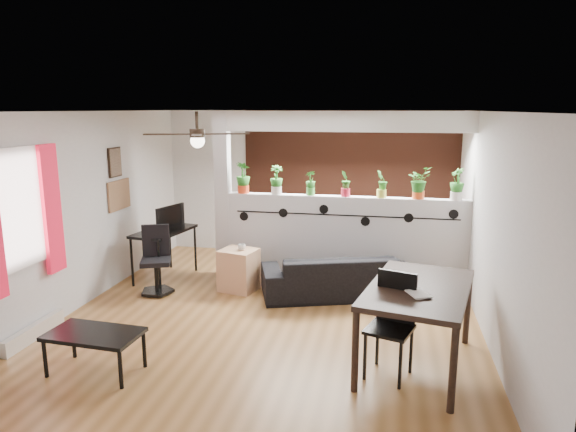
{
  "coord_description": "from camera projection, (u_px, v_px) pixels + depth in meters",
  "views": [
    {
      "loc": [
        1.44,
        -6.06,
        2.63
      ],
      "look_at": [
        0.11,
        0.6,
        1.21
      ],
      "focal_mm": 32.0,
      "sensor_mm": 36.0,
      "label": 1
    }
  ],
  "objects": [
    {
      "name": "coffee_table",
      "position": [
        94.0,
        337.0,
        5.15
      ],
      "size": [
        0.96,
        0.57,
        0.43
      ],
      "color": "black",
      "rests_on": "ground"
    },
    {
      "name": "corkboard",
      "position": [
        119.0,
        195.0,
        7.76
      ],
      "size": [
        0.03,
        0.6,
        0.45
      ],
      "primitive_type": "cube",
      "color": "brown",
      "rests_on": "room_shell"
    },
    {
      "name": "potted_plant_4",
      "position": [
        382.0,
        183.0,
        7.49
      ],
      "size": [
        0.25,
        0.25,
        0.4
      ],
      "color": "#CFD34A",
      "rests_on": "partition_wall"
    },
    {
      "name": "vine_decal",
      "position": [
        344.0,
        215.0,
        7.6
      ],
      "size": [
        3.31,
        0.01,
        0.3
      ],
      "color": "black",
      "rests_on": "partition_wall"
    },
    {
      "name": "potted_plant_6",
      "position": [
        457.0,
        183.0,
        7.29
      ],
      "size": [
        0.29,
        0.3,
        0.46
      ],
      "color": "silver",
      "rests_on": "partition_wall"
    },
    {
      "name": "ceiling_fan",
      "position": [
        197.0,
        136.0,
        6.02
      ],
      "size": [
        1.19,
        1.19,
        0.43
      ],
      "color": "black",
      "rests_on": "room_shell"
    },
    {
      "name": "cube_shelf",
      "position": [
        239.0,
        270.0,
        7.54
      ],
      "size": [
        0.59,
        0.55,
        0.61
      ],
      "primitive_type": "cube",
      "rotation": [
        0.0,
        0.0,
        -0.23
      ],
      "color": "tan",
      "rests_on": "ground"
    },
    {
      "name": "monitor",
      "position": [
        168.0,
        222.0,
        8.09
      ],
      "size": [
        0.35,
        0.16,
        0.2
      ],
      "primitive_type": "imported",
      "rotation": [
        0.0,
        0.0,
        1.28
      ],
      "color": "black",
      "rests_on": "computer_desk"
    },
    {
      "name": "partition_wall",
      "position": [
        344.0,
        240.0,
        7.78
      ],
      "size": [
        3.6,
        0.18,
        1.35
      ],
      "primitive_type": "cube",
      "color": "#BCBCC1",
      "rests_on": "ground"
    },
    {
      "name": "book",
      "position": [
        410.0,
        295.0,
        4.93
      ],
      "size": [
        0.26,
        0.29,
        0.02
      ],
      "primitive_type": "imported",
      "rotation": [
        0.0,
        0.0,
        0.42
      ],
      "color": "gray",
      "rests_on": "dining_table"
    },
    {
      "name": "potted_plant_3",
      "position": [
        346.0,
        183.0,
        7.6
      ],
      "size": [
        0.17,
        0.21,
        0.39
      ],
      "color": "red",
      "rests_on": "partition_wall"
    },
    {
      "name": "potted_plant_2",
      "position": [
        311.0,
        182.0,
        7.7
      ],
      "size": [
        0.23,
        0.22,
        0.37
      ],
      "color": "green",
      "rests_on": "partition_wall"
    },
    {
      "name": "pier_column",
      "position": [
        223.0,
        195.0,
        8.02
      ],
      "size": [
        0.22,
        0.2,
        2.6
      ],
      "primitive_type": "cube",
      "color": "#BCBCC1",
      "rests_on": "ground"
    },
    {
      "name": "sofa",
      "position": [
        337.0,
        275.0,
        7.33
      ],
      "size": [
        2.15,
        1.38,
        0.59
      ],
      "primitive_type": "imported",
      "rotation": [
        0.0,
        0.0,
        3.46
      ],
      "color": "black",
      "rests_on": "ground"
    },
    {
      "name": "office_chair",
      "position": [
        156.0,
        264.0,
        7.41
      ],
      "size": [
        0.52,
        0.53,
        0.97
      ],
      "color": "black",
      "rests_on": "ground"
    },
    {
      "name": "window_assembly",
      "position": [
        20.0,
        212.0,
        5.66
      ],
      "size": [
        0.09,
        1.3,
        1.55
      ],
      "color": "white",
      "rests_on": "room_shell"
    },
    {
      "name": "ceiling_header",
      "position": [
        347.0,
        121.0,
        7.41
      ],
      "size": [
        3.6,
        0.18,
        0.3
      ],
      "primitive_type": "cube",
      "color": "silver",
      "rests_on": "room_shell"
    },
    {
      "name": "baseboard_heater",
      "position": [
        34.0,
        332.0,
        5.95
      ],
      "size": [
        0.08,
        1.0,
        0.18
      ],
      "primitive_type": "cube",
      "color": "silver",
      "rests_on": "ground"
    },
    {
      "name": "cup",
      "position": [
        242.0,
        247.0,
        7.46
      ],
      "size": [
        0.14,
        0.14,
        0.09
      ],
      "primitive_type": "imported",
      "rotation": [
        0.0,
        0.0,
        0.3
      ],
      "color": "gray",
      "rests_on": "cube_shelf"
    },
    {
      "name": "potted_plant_5",
      "position": [
        419.0,
        182.0,
        7.39
      ],
      "size": [
        0.31,
        0.31,
        0.47
      ],
      "color": "#E14E1A",
      "rests_on": "partition_wall"
    },
    {
      "name": "room_shell",
      "position": [
        270.0,
        218.0,
        6.36
      ],
      "size": [
        6.3,
        7.1,
        2.9
      ],
      "color": "brown",
      "rests_on": "ground"
    },
    {
      "name": "folding_chair",
      "position": [
        393.0,
        315.0,
        5.11
      ],
      "size": [
        0.53,
        0.53,
        1.05
      ],
      "color": "black",
      "rests_on": "ground"
    },
    {
      "name": "computer_desk",
      "position": [
        164.0,
        235.0,
        7.98
      ],
      "size": [
        0.74,
        1.16,
        0.78
      ],
      "color": "black",
      "rests_on": "ground"
    },
    {
      "name": "brick_panel",
      "position": [
        353.0,
        185.0,
        9.06
      ],
      "size": [
        3.9,
        0.05,
        2.6
      ],
      "primitive_type": "cube",
      "color": "#A64B30",
      "rests_on": "ground"
    },
    {
      "name": "framed_art",
      "position": [
        115.0,
        162.0,
        7.61
      ],
      "size": [
        0.03,
        0.34,
        0.44
      ],
      "color": "#8C7259",
      "rests_on": "room_shell"
    },
    {
      "name": "potted_plant_0",
      "position": [
        243.0,
        177.0,
        7.89
      ],
      "size": [
        0.3,
        0.26,
        0.48
      ],
      "color": "red",
      "rests_on": "partition_wall"
    },
    {
      "name": "potted_plant_1",
      "position": [
        276.0,
        179.0,
        7.79
      ],
      "size": [
        0.28,
        0.25,
        0.44
      ],
      "color": "silver",
      "rests_on": "partition_wall"
    },
    {
      "name": "dining_table",
      "position": [
        418.0,
        295.0,
        5.22
      ],
      "size": [
        1.27,
        1.75,
        0.86
      ],
      "color": "black",
      "rests_on": "ground"
    }
  ]
}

